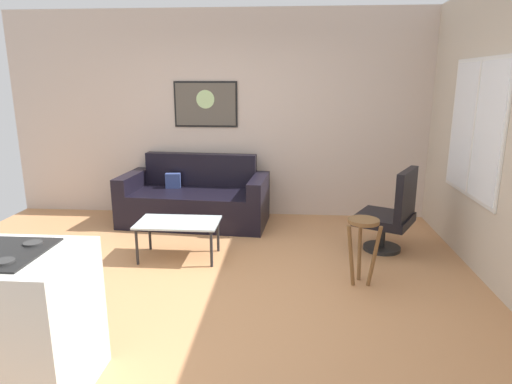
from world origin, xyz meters
The scene contains 9 objects.
ground centered at (0.00, 0.00, -0.02)m, with size 6.40×6.40×0.04m, color tan.
back_wall centered at (0.00, 2.42, 1.40)m, with size 6.40×0.05×2.80m, color beige.
right_wall centered at (2.62, 0.30, 1.40)m, with size 0.05×6.40×2.80m, color beige.
couch centered at (-0.52, 1.93, 0.30)m, with size 1.97×1.02×0.89m.
coffee_table centered at (-0.45, 0.70, 0.37)m, with size 0.87×0.52×0.41m.
armchair centered at (1.87, 1.06, 0.45)m, with size 0.78×0.79×0.95m.
bar_stool centered at (1.41, 0.20, 0.48)m, with size 0.34×0.33×0.64m.
wall_painting centered at (-0.43, 2.38, 1.55)m, with size 0.87×0.03×0.62m.
window centered at (2.59, 0.90, 1.40)m, with size 0.03×1.31×1.39m.
Camera 1 is at (0.73, -3.76, 1.88)m, focal length 31.26 mm.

